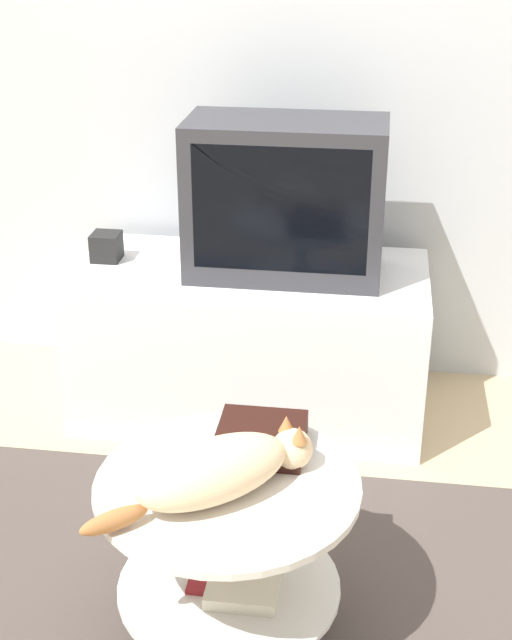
{
  "coord_description": "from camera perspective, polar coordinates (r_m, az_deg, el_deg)",
  "views": [
    {
      "loc": [
        0.27,
        -1.63,
        1.59
      ],
      "look_at": [
        -0.02,
        0.45,
        0.59
      ],
      "focal_mm": 50.0,
      "sensor_mm": 36.0,
      "label": 1
    }
  ],
  "objects": [
    {
      "name": "cat",
      "position": [
        1.91,
        -2.4,
        -9.55
      ],
      "size": [
        0.44,
        0.39,
        0.12
      ],
      "rotation": [
        0.0,
        0.0,
        0.7
      ],
      "color": "beige",
      "rests_on": "coffee_table"
    },
    {
      "name": "rug",
      "position": [
        2.28,
        -1.05,
        -18.37
      ],
      "size": [
        2.06,
        1.21,
        0.02
      ],
      "color": "#4C423D",
      "rests_on": "ground_plane"
    },
    {
      "name": "tv",
      "position": [
        2.77,
        1.9,
        7.74
      ],
      "size": [
        0.61,
        0.31,
        0.49
      ],
      "color": "#333338",
      "rests_on": "tv_stand"
    },
    {
      "name": "ground_plane",
      "position": [
        2.29,
        -1.05,
        -18.55
      ],
      "size": [
        12.0,
        12.0,
        0.0
      ],
      "primitive_type": "plane",
      "color": "tan"
    },
    {
      "name": "tv_stand",
      "position": [
        2.97,
        -0.35,
        -1.35
      ],
      "size": [
        1.14,
        0.56,
        0.5
      ],
      "color": "white",
      "rests_on": "ground_plane"
    },
    {
      "name": "speaker",
      "position": [
        2.98,
        -9.55,
        4.66
      ],
      "size": [
        0.09,
        0.09,
        0.09
      ],
      "color": "black",
      "rests_on": "tv_stand"
    },
    {
      "name": "coffee_table",
      "position": [
        2.07,
        -1.72,
        -13.76
      ],
      "size": [
        0.59,
        0.59,
        0.42
      ],
      "color": "#B2B2B7",
      "rests_on": "rug"
    },
    {
      "name": "dvd_box",
      "position": [
        2.07,
        0.33,
        -7.56
      ],
      "size": [
        0.2,
        0.19,
        0.06
      ],
      "color": "black",
      "rests_on": "coffee_table"
    }
  ]
}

